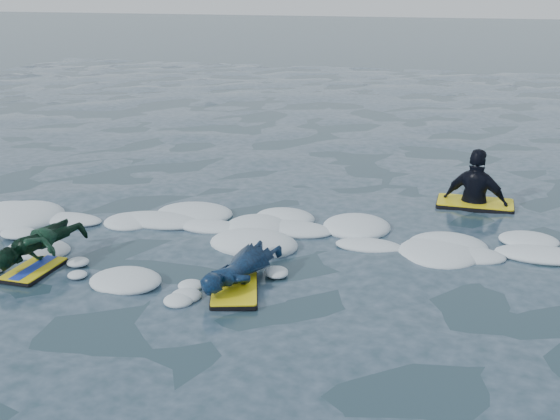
% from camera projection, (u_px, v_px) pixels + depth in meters
% --- Properties ---
extents(ground, '(120.00, 120.00, 0.00)m').
position_uv_depth(ground, '(218.00, 275.00, 8.60)').
color(ground, '#172D38').
rests_on(ground, ground).
extents(foam_band, '(12.00, 3.10, 0.30)m').
position_uv_depth(foam_band, '(244.00, 246.00, 9.54)').
color(foam_band, white).
rests_on(foam_band, ground).
extents(prone_woman_unit, '(0.84, 1.56, 0.38)m').
position_uv_depth(prone_woman_unit, '(240.00, 270.00, 8.26)').
color(prone_woman_unit, black).
rests_on(prone_woman_unit, ground).
extents(prone_child_unit, '(0.94, 1.38, 0.49)m').
position_uv_depth(prone_child_unit, '(41.00, 248.00, 8.77)').
color(prone_child_unit, black).
rests_on(prone_child_unit, ground).
extents(waiting_rider_unit, '(1.20, 0.68, 1.79)m').
position_uv_depth(waiting_rider_unit, '(475.00, 204.00, 11.16)').
color(waiting_rider_unit, black).
rests_on(waiting_rider_unit, ground).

